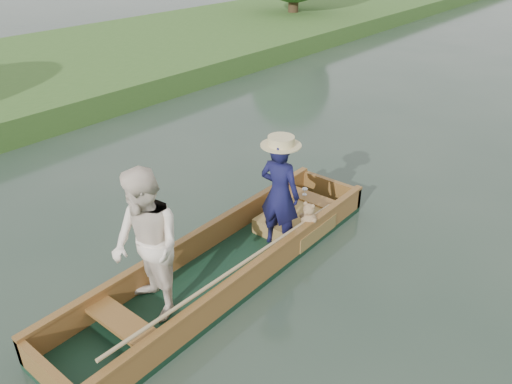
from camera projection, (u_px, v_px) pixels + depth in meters
The scene contains 2 objects.
ground at pixel (227, 273), 6.48m from camera, with size 120.00×120.00×0.00m, color #283D30.
punt at pixel (211, 241), 6.02m from camera, with size 1.17×5.00×1.86m.
Camera 1 is at (3.59, -3.77, 4.01)m, focal length 35.00 mm.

